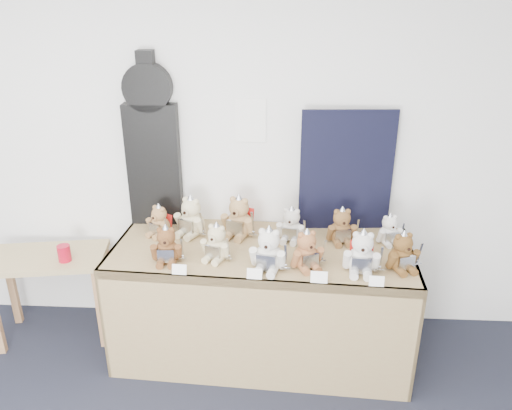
# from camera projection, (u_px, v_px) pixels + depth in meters

# --- Properties ---
(room_shell) EXTENTS (6.00, 6.00, 6.00)m
(room_shell) POSITION_uv_depth(u_px,v_px,m) (251.00, 121.00, 3.40)
(room_shell) COLOR white
(room_shell) RESTS_ON floor
(display_table) EXTENTS (2.02, 0.94, 0.82)m
(display_table) POSITION_uv_depth(u_px,v_px,m) (261.00, 277.00, 3.29)
(display_table) COLOR olive
(display_table) RESTS_ON floor
(side_table) EXTENTS (0.86, 0.57, 0.66)m
(side_table) POSITION_uv_depth(u_px,v_px,m) (50.00, 270.00, 3.58)
(side_table) COLOR tan
(side_table) RESTS_ON floor
(guitar_case) EXTENTS (0.37, 0.12, 1.22)m
(guitar_case) POSITION_uv_depth(u_px,v_px,m) (152.00, 143.00, 3.46)
(guitar_case) COLOR black
(guitar_case) RESTS_ON display_table
(navy_board) EXTENTS (0.64, 0.06, 0.85)m
(navy_board) POSITION_uv_depth(u_px,v_px,m) (346.00, 171.00, 3.42)
(navy_board) COLOR black
(navy_board) RESTS_ON display_table
(red_cup) EXTENTS (0.09, 0.09, 0.12)m
(red_cup) POSITION_uv_depth(u_px,v_px,m) (64.00, 253.00, 3.44)
(red_cup) COLOR #AC0B21
(red_cup) RESTS_ON side_table
(teddy_front_far_left) EXTENTS (0.22, 0.18, 0.27)m
(teddy_front_far_left) POSITION_uv_depth(u_px,v_px,m) (167.00, 246.00, 3.09)
(teddy_front_far_left) COLOR brown
(teddy_front_far_left) RESTS_ON display_table
(teddy_front_left) EXTENTS (0.21, 0.21, 0.27)m
(teddy_front_left) POSITION_uv_depth(u_px,v_px,m) (217.00, 243.00, 3.12)
(teddy_front_left) COLOR #C8B88D
(teddy_front_left) RESTS_ON display_table
(teddy_front_centre) EXTENTS (0.25, 0.23, 0.31)m
(teddy_front_centre) POSITION_uv_depth(u_px,v_px,m) (269.00, 251.00, 2.99)
(teddy_front_centre) COLOR silver
(teddy_front_centre) RESTS_ON display_table
(teddy_front_right) EXTENTS (0.23, 0.22, 0.28)m
(teddy_front_right) POSITION_uv_depth(u_px,v_px,m) (307.00, 251.00, 3.02)
(teddy_front_right) COLOR #935C37
(teddy_front_right) RESTS_ON display_table
(teddy_front_far_right) EXTENTS (0.25, 0.22, 0.30)m
(teddy_front_far_right) POSITION_uv_depth(u_px,v_px,m) (362.00, 254.00, 2.97)
(teddy_front_far_right) COLOR silver
(teddy_front_far_right) RESTS_ON display_table
(teddy_front_end) EXTENTS (0.23, 0.21, 0.27)m
(teddy_front_end) POSITION_uv_depth(u_px,v_px,m) (402.00, 253.00, 3.00)
(teddy_front_end) COLOR brown
(teddy_front_end) RESTS_ON display_table
(teddy_back_left) EXTENTS (0.25, 0.25, 0.31)m
(teddy_back_left) POSITION_uv_depth(u_px,v_px,m) (191.00, 218.00, 3.44)
(teddy_back_left) COLOR beige
(teddy_back_left) RESTS_ON display_table
(teddy_back_centre_left) EXTENTS (0.26, 0.25, 0.32)m
(teddy_back_centre_left) POSITION_uv_depth(u_px,v_px,m) (239.00, 218.00, 3.42)
(teddy_back_centre_left) COLOR #A98354
(teddy_back_centre_left) RESTS_ON display_table
(teddy_back_centre_right) EXTENTS (0.22, 0.20, 0.27)m
(teddy_back_centre_right) POSITION_uv_depth(u_px,v_px,m) (291.00, 226.00, 3.36)
(teddy_back_centre_right) COLOR silver
(teddy_back_centre_right) RESTS_ON display_table
(teddy_back_right) EXTENTS (0.23, 0.19, 0.27)m
(teddy_back_right) POSITION_uv_depth(u_px,v_px,m) (342.00, 227.00, 3.34)
(teddy_back_right) COLOR brown
(teddy_back_right) RESTS_ON display_table
(teddy_back_end) EXTENTS (0.19, 0.17, 0.23)m
(teddy_back_end) POSITION_uv_depth(u_px,v_px,m) (389.00, 231.00, 3.33)
(teddy_back_end) COLOR white
(teddy_back_end) RESTS_ON display_table
(teddy_back_far_left) EXTENTS (0.20, 0.20, 0.25)m
(teddy_back_far_left) POSITION_uv_depth(u_px,v_px,m) (159.00, 222.00, 3.44)
(teddy_back_far_left) COLOR #987147
(teddy_back_far_left) RESTS_ON display_table
(entry_card_a) EXTENTS (0.09, 0.02, 0.06)m
(entry_card_a) POSITION_uv_depth(u_px,v_px,m) (179.00, 269.00, 2.97)
(entry_card_a) COLOR white
(entry_card_a) RESTS_ON display_table
(entry_card_b) EXTENTS (0.09, 0.02, 0.06)m
(entry_card_b) POSITION_uv_depth(u_px,v_px,m) (254.00, 274.00, 2.92)
(entry_card_b) COLOR white
(entry_card_b) RESTS_ON display_table
(entry_card_c) EXTENTS (0.10, 0.03, 0.07)m
(entry_card_c) POSITION_uv_depth(u_px,v_px,m) (319.00, 277.00, 2.88)
(entry_card_c) COLOR white
(entry_card_c) RESTS_ON display_table
(entry_card_d) EXTENTS (0.09, 0.02, 0.06)m
(entry_card_d) POSITION_uv_depth(u_px,v_px,m) (377.00, 281.00, 2.85)
(entry_card_d) COLOR white
(entry_card_d) RESTS_ON display_table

